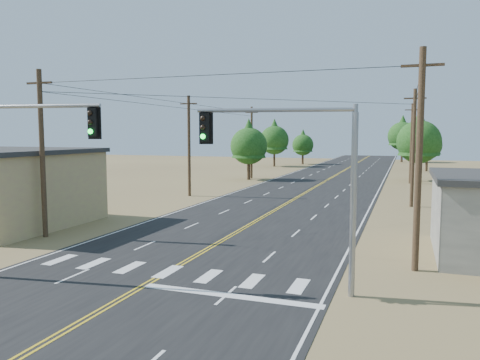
% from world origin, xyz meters
% --- Properties ---
extents(ground, '(220.00, 220.00, 0.00)m').
position_xyz_m(ground, '(0.00, 0.00, 0.00)').
color(ground, '#927F4F').
rests_on(ground, ground).
extents(road, '(15.00, 200.00, 0.02)m').
position_xyz_m(road, '(0.00, 30.00, 0.01)').
color(road, black).
rests_on(road, ground).
extents(utility_pole_left_near, '(1.80, 0.30, 10.00)m').
position_xyz_m(utility_pole_left_near, '(-10.50, 12.00, 5.12)').
color(utility_pole_left_near, '#4C3826').
rests_on(utility_pole_left_near, ground).
extents(utility_pole_left_mid, '(1.80, 0.30, 10.00)m').
position_xyz_m(utility_pole_left_mid, '(-10.50, 32.00, 5.12)').
color(utility_pole_left_mid, '#4C3826').
rests_on(utility_pole_left_mid, ground).
extents(utility_pole_left_far, '(1.80, 0.30, 10.00)m').
position_xyz_m(utility_pole_left_far, '(-10.50, 52.00, 5.12)').
color(utility_pole_left_far, '#4C3826').
rests_on(utility_pole_left_far, ground).
extents(utility_pole_right_near, '(1.80, 0.30, 10.00)m').
position_xyz_m(utility_pole_right_near, '(10.50, 12.00, 5.12)').
color(utility_pole_right_near, '#4C3826').
rests_on(utility_pole_right_near, ground).
extents(utility_pole_right_mid, '(1.80, 0.30, 10.00)m').
position_xyz_m(utility_pole_right_mid, '(10.50, 32.00, 5.12)').
color(utility_pole_right_mid, '#4C3826').
rests_on(utility_pole_right_mid, ground).
extents(utility_pole_right_far, '(1.80, 0.30, 10.00)m').
position_xyz_m(utility_pole_right_far, '(10.50, 52.00, 5.12)').
color(utility_pole_right_far, '#4C3826').
rests_on(utility_pole_right_far, ground).
extents(signal_mast_left, '(6.54, 1.24, 7.55)m').
position_xyz_m(signal_mast_left, '(-6.11, 4.86, 5.13)').
color(signal_mast_left, gray).
rests_on(signal_mast_left, ground).
extents(signal_mast_right, '(6.02, 1.46, 7.31)m').
position_xyz_m(signal_mast_right, '(6.42, 7.23, 4.95)').
color(signal_mast_right, gray).
rests_on(signal_mast_right, ground).
extents(tree_left_near, '(5.01, 5.01, 8.35)m').
position_xyz_m(tree_left_near, '(-10.25, 50.01, 5.10)').
color(tree_left_near, '#3F2D1E').
rests_on(tree_left_near, ground).
extents(tree_left_mid, '(5.51, 5.51, 9.18)m').
position_xyz_m(tree_left_mid, '(-14.00, 76.65, 5.62)').
color(tree_left_mid, '#3F2D1E').
rests_on(tree_left_mid, ground).
extents(tree_left_far, '(4.34, 4.34, 7.24)m').
position_xyz_m(tree_left_far, '(-10.21, 84.98, 4.43)').
color(tree_left_far, '#3F2D1E').
rests_on(tree_left_far, ground).
extents(tree_right_near, '(5.67, 5.67, 9.44)m').
position_xyz_m(tree_right_near, '(11.46, 55.55, 5.78)').
color(tree_right_near, '#3F2D1E').
rests_on(tree_right_near, ground).
extents(tree_right_mid, '(4.73, 4.73, 7.88)m').
position_xyz_m(tree_right_mid, '(13.22, 74.06, 4.82)').
color(tree_right_mid, '#3F2D1E').
rests_on(tree_right_mid, ground).
extents(tree_right_far, '(6.29, 6.29, 10.48)m').
position_xyz_m(tree_right_far, '(9.00, 99.59, 6.41)').
color(tree_right_far, '#3F2D1E').
rests_on(tree_right_far, ground).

